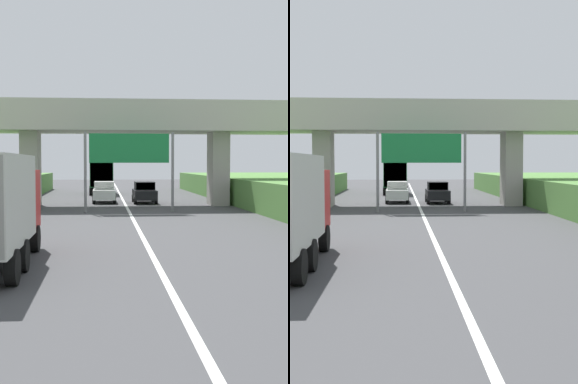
{
  "view_description": "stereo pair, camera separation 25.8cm",
  "coord_description": "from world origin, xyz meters",
  "views": [
    {
      "loc": [
        -1.66,
        0.2,
        3.18
      ],
      "look_at": [
        0.0,
        20.94,
        2.0
      ],
      "focal_mm": 47.1,
      "sensor_mm": 36.0,
      "label": 1
    },
    {
      "loc": [
        -1.4,
        0.18,
        3.18
      ],
      "look_at": [
        0.0,
        20.94,
        2.0
      ],
      "focal_mm": 47.1,
      "sensor_mm": 36.0,
      "label": 2
    }
  ],
  "objects": [
    {
      "name": "overhead_highway_sign",
      "position": [
        0.0,
        32.95,
        3.85
      ],
      "size": [
        5.88,
        0.18,
        5.23
      ],
      "color": "slate",
      "rests_on": "ground"
    },
    {
      "name": "lane_centre_stripe",
      "position": [
        0.0,
        30.45,
        0.0
      ],
      "size": [
        0.2,
        100.9,
        0.01
      ],
      "primitive_type": "cube",
      "color": "white",
      "rests_on": "ground"
    },
    {
      "name": "car_black",
      "position": [
        1.6,
        40.49,
        0.86
      ],
      "size": [
        1.86,
        4.1,
        1.72
      ],
      "color": "black",
      "rests_on": "ground"
    },
    {
      "name": "car_white",
      "position": [
        -1.63,
        41.19,
        0.86
      ],
      "size": [
        1.86,
        4.1,
        1.72
      ],
      "color": "silver",
      "rests_on": "ground"
    },
    {
      "name": "truck_green",
      "position": [
        -1.87,
        52.71,
        1.93
      ],
      "size": [
        2.44,
        7.3,
        3.44
      ],
      "color": "black",
      "rests_on": "ground"
    },
    {
      "name": "construction_barrel_5",
      "position": [
        -6.56,
        27.18,
        0.46
      ],
      "size": [
        0.57,
        0.57,
        0.9
      ],
      "color": "orange",
      "rests_on": "ground"
    },
    {
      "name": "overpass_bridge",
      "position": [
        0.0,
        38.06,
        5.82
      ],
      "size": [
        40.0,
        4.8,
        7.73
      ],
      "color": "#ADA89E",
      "rests_on": "ground"
    }
  ]
}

